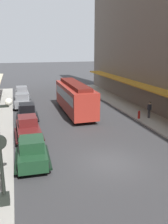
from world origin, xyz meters
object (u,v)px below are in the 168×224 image
parked_car_2 (28,128)px  parked_car_3 (22,100)px  pedestrian_0 (149,110)px  streetcar (75,97)px  lamp_post_with_clock (0,148)px  parked_car_0 (27,112)px  parked_car_4 (32,151)px  fire_hydrant (139,115)px  parked_car_1 (22,93)px

parked_car_2 → parked_car_3: (-0.07, 10.53, 0.00)m
parked_car_2 → parked_car_3: size_ratio=1.00×
parked_car_3 → pedestrian_0: size_ratio=2.58×
streetcar → lamp_post_with_clock: size_ratio=1.86×
parked_car_0 → lamp_post_with_clock: bearing=-97.8°
streetcar → pedestrian_0: streetcar is taller
parked_car_3 → pedestrian_0: bearing=-34.8°
parked_car_4 → pedestrian_0: 13.87m
lamp_post_with_clock → parked_car_3: bearing=85.3°
parked_car_3 → streetcar: size_ratio=0.45×
parked_car_4 → streetcar: bearing=63.0°
parked_car_2 → pedestrian_0: parked_car_2 is taller
fire_hydrant → parked_car_3: bearing=143.0°
streetcar → pedestrian_0: 8.09m
parked_car_2 → fire_hydrant: bearing=10.5°
pedestrian_0 → streetcar: bearing=147.0°
streetcar → pedestrian_0: size_ratio=5.76×
parked_car_3 → parked_car_4: bearing=-89.9°
parked_car_4 → lamp_post_with_clock: bearing=-112.4°
streetcar → lamp_post_with_clock: lamp_post_with_clock is taller
fire_hydrant → pedestrian_0: size_ratio=0.49×
parked_car_3 → lamp_post_with_clock: lamp_post_with_clock is taller
fire_hydrant → pedestrian_0: 1.19m
parked_car_2 → parked_car_1: bearing=89.6°
parked_car_0 → fire_hydrant: bearing=-14.3°
parked_car_0 → parked_car_1: same height
parked_car_0 → parked_car_2: 4.86m
parked_car_3 → pedestrian_0: parked_car_3 is taller
lamp_post_with_clock → fire_hydrant: size_ratio=6.29×
streetcar → fire_hydrant: bearing=-37.2°
parked_car_2 → lamp_post_with_clock: (-1.61, -8.35, 2.04)m
parked_car_4 → pedestrian_0: bearing=27.9°
parked_car_2 → parked_car_4: 4.51m
streetcar → parked_car_0: bearing=-164.3°
fire_hydrant → parked_car_4: bearing=-149.5°
parked_car_2 → fire_hydrant: 11.34m
parked_car_0 → parked_car_4: 9.37m
parked_car_4 → fire_hydrant: (11.17, 6.58, -0.38)m
parked_car_1 → lamp_post_with_clock: bearing=-94.1°
parked_car_1 → streetcar: size_ratio=0.45×
lamp_post_with_clock → parked_car_1: bearing=85.9°
parked_car_3 → streetcar: bearing=-36.9°
fire_hydrant → parked_car_2: bearing=-169.5°
parked_car_0 → parked_car_1: 10.36m
parked_car_1 → pedestrian_0: bearing=-47.5°
parked_car_2 → pedestrian_0: (12.23, 1.97, 0.07)m
parked_car_2 → fire_hydrant: parked_car_2 is taller
streetcar → parked_car_4: bearing=-117.0°
parked_car_1 → parked_car_3: 4.69m
fire_hydrant → parked_car_0: bearing=165.7°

